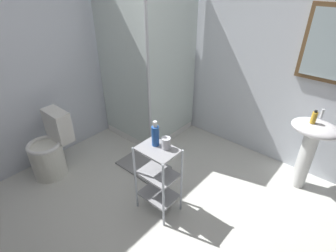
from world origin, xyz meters
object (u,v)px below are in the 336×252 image
object	(u,v)px
toilet	(50,150)
bath_mat	(143,165)
hand_soap_bottle	(314,117)
shower_stall	(150,105)
shampoo_bottle_blue	(155,135)
rinse_cup	(166,143)
pedestal_sink	(311,142)
storage_cart	(158,175)

from	to	relation	value
toilet	bath_mat	bearing A→B (deg)	46.00
toilet	hand_soap_bottle	distance (m)	2.84
shower_stall	shampoo_bottle_blue	bearing A→B (deg)	-43.23
shower_stall	bath_mat	world-z (taller)	shower_stall
hand_soap_bottle	shampoo_bottle_blue	distance (m)	1.56
toilet	rinse_cup	xyz separation A→B (m)	(1.38, 0.45, 0.48)
pedestal_sink	toilet	world-z (taller)	pedestal_sink
rinse_cup	bath_mat	world-z (taller)	rinse_cup
shower_stall	rinse_cup	distance (m)	1.48
hand_soap_bottle	bath_mat	bearing A→B (deg)	-150.03
storage_cart	hand_soap_bottle	world-z (taller)	hand_soap_bottle
pedestal_sink	shampoo_bottle_blue	world-z (taller)	shampoo_bottle_blue
shower_stall	shampoo_bottle_blue	world-z (taller)	shower_stall
pedestal_sink	rinse_cup	distance (m)	1.54
rinse_cup	bath_mat	bearing A→B (deg)	154.85
hand_soap_bottle	shampoo_bottle_blue	size ratio (longest dim) A/B	0.56
storage_cart	bath_mat	world-z (taller)	storage_cart
storage_cart	shampoo_bottle_blue	xyz separation A→B (m)	(-0.06, 0.04, 0.41)
bath_mat	storage_cart	bearing A→B (deg)	-31.29
toilet	hand_soap_bottle	size ratio (longest dim) A/B	5.52
bath_mat	shampoo_bottle_blue	bearing A→B (deg)	-31.17
shower_stall	hand_soap_bottle	bearing A→B (deg)	7.37
shower_stall	rinse_cup	bearing A→B (deg)	-39.69
pedestal_sink	bath_mat	world-z (taller)	pedestal_sink
hand_soap_bottle	shower_stall	bearing A→B (deg)	-172.63
pedestal_sink	rinse_cup	xyz separation A→B (m)	(-0.91, -1.22, 0.21)
pedestal_sink	shampoo_bottle_blue	distance (m)	1.63
toilet	hand_soap_bottle	bearing A→B (deg)	35.96
toilet	rinse_cup	distance (m)	1.53
hand_soap_bottle	bath_mat	size ratio (longest dim) A/B	0.23
toilet	hand_soap_bottle	xyz separation A→B (m)	(2.26, 1.64, 0.56)
pedestal_sink	storage_cart	world-z (taller)	pedestal_sink
shampoo_bottle_blue	rinse_cup	bearing A→B (deg)	12.75
shampoo_bottle_blue	rinse_cup	size ratio (longest dim) A/B	2.28
storage_cart	shampoo_bottle_blue	distance (m)	0.41
storage_cart	bath_mat	size ratio (longest dim) A/B	1.23
toilet	pedestal_sink	bearing A→B (deg)	36.18
pedestal_sink	storage_cart	xyz separation A→B (m)	(-0.96, -1.28, -0.14)
hand_soap_bottle	rinse_cup	bearing A→B (deg)	-126.60
storage_cart	hand_soap_bottle	distance (m)	1.61
shower_stall	shampoo_bottle_blue	size ratio (longest dim) A/B	8.17
toilet	shampoo_bottle_blue	size ratio (longest dim) A/B	3.11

